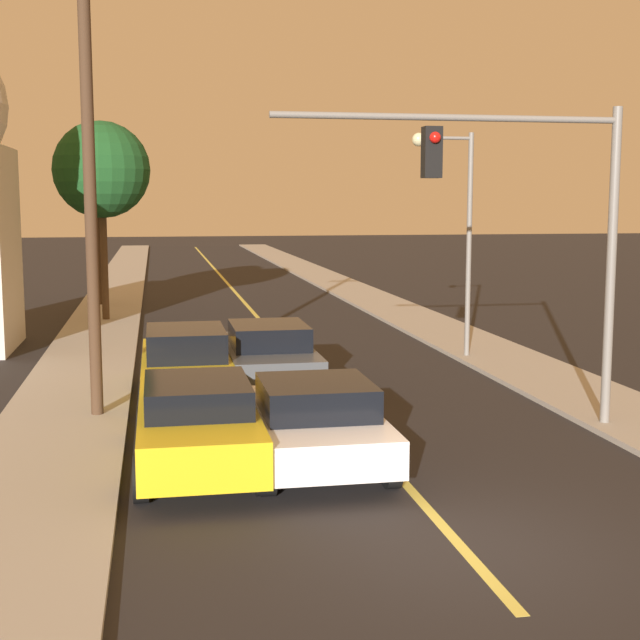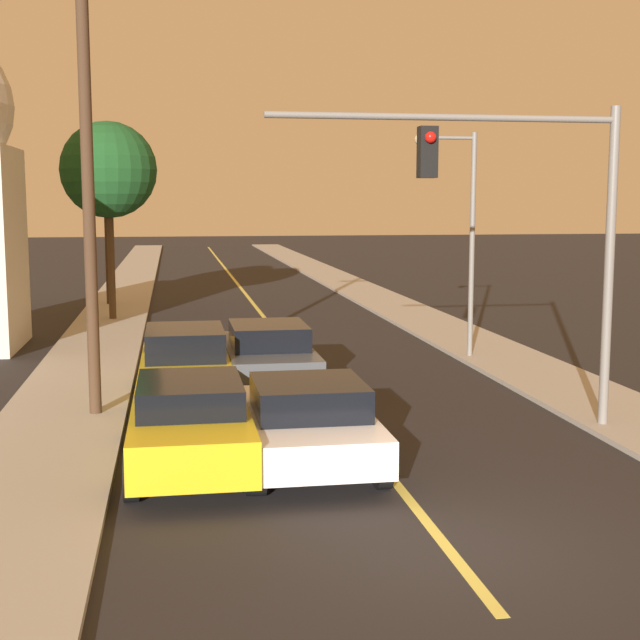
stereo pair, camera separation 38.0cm
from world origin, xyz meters
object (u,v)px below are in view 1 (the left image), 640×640
(car_near_lane_front, at_px, (315,421))
(tree_left_near, at_px, (101,170))
(car_outer_lane_second, at_px, (186,364))
(utility_pole_left, at_px, (90,181))
(car_outer_lane_front, at_px, (197,421))
(tree_left_far, at_px, (98,181))
(car_near_lane_second, at_px, (268,355))
(traffic_signal_mast, at_px, (531,205))
(streetlamp_right, at_px, (454,211))

(car_near_lane_front, bearing_deg, tree_left_near, 103.00)
(car_outer_lane_second, height_order, utility_pole_left, utility_pole_left)
(car_near_lane_front, height_order, car_outer_lane_front, car_outer_lane_front)
(utility_pole_left, relative_size, tree_left_far, 1.40)
(car_near_lane_second, relative_size, traffic_signal_mast, 0.72)
(streetlamp_right, height_order, tree_left_near, tree_left_near)
(car_near_lane_second, relative_size, car_outer_lane_second, 0.93)
(car_outer_lane_front, xyz_separation_m, car_outer_lane_second, (-0.00, 5.09, 0.01))
(traffic_signal_mast, height_order, streetlamp_right, streetlamp_right)
(utility_pole_left, bearing_deg, car_outer_lane_second, 37.80)
(car_outer_lane_front, xyz_separation_m, tree_left_near, (-2.39, 18.33, 4.59))
(car_near_lane_front, bearing_deg, tree_left_far, 101.38)
(streetlamp_right, xyz_separation_m, tree_left_far, (-10.12, 14.33, 1.06))
(car_near_lane_front, height_order, streetlamp_right, streetlamp_right)
(traffic_signal_mast, relative_size, streetlamp_right, 1.09)
(car_near_lane_second, bearing_deg, car_outer_lane_second, -157.91)
(car_outer_lane_second, relative_size, tree_left_far, 0.80)
(tree_left_near, distance_m, tree_left_far, 4.86)
(car_outer_lane_front, bearing_deg, utility_pole_left, 116.05)
(car_near_lane_front, height_order, traffic_signal_mast, traffic_signal_mast)
(car_outer_lane_front, distance_m, streetlamp_right, 11.92)
(utility_pole_left, bearing_deg, streetlamp_right, 29.42)
(car_outer_lane_front, distance_m, tree_left_near, 19.05)
(streetlamp_right, xyz_separation_m, utility_pole_left, (-9.12, -5.14, 0.65))
(car_near_lane_second, distance_m, utility_pole_left, 5.78)
(car_outer_lane_front, height_order, utility_pole_left, utility_pole_left)
(tree_left_near, bearing_deg, utility_pole_left, -87.71)
(car_near_lane_front, bearing_deg, utility_pole_left, 133.47)
(utility_pole_left, bearing_deg, car_near_lane_second, 30.38)
(car_near_lane_front, xyz_separation_m, utility_pole_left, (-3.70, 3.90, 3.94))
(car_near_lane_front, distance_m, tree_left_near, 19.58)
(car_near_lane_second, height_order, car_outer_lane_front, car_near_lane_second)
(car_outer_lane_front, height_order, car_outer_lane_second, car_outer_lane_second)
(car_outer_lane_second, xyz_separation_m, tree_left_far, (-2.81, 18.07, 4.31))
(streetlamp_right, bearing_deg, car_near_lane_second, -151.25)
(car_outer_lane_second, distance_m, utility_pole_left, 4.52)
(car_outer_lane_second, bearing_deg, car_near_lane_second, 22.09)
(car_near_lane_second, height_order, streetlamp_right, streetlamp_right)
(car_near_lane_front, height_order, tree_left_near, tree_left_near)
(car_near_lane_second, relative_size, tree_left_far, 0.74)
(tree_left_near, xyz_separation_m, tree_left_far, (-0.42, 4.84, -0.27))
(tree_left_near, bearing_deg, streetlamp_right, -44.38)
(car_near_lane_second, distance_m, tree_left_near, 13.95)
(car_near_lane_second, bearing_deg, utility_pole_left, -149.62)
(car_near_lane_front, distance_m, streetlamp_right, 11.04)
(car_near_lane_front, bearing_deg, car_outer_lane_second, 109.65)
(utility_pole_left, bearing_deg, car_outer_lane_front, -63.95)
(car_outer_lane_second, bearing_deg, streetlamp_right, 27.10)
(car_outer_lane_front, xyz_separation_m, traffic_signal_mast, (6.16, 1.25, 3.46))
(car_near_lane_front, xyz_separation_m, car_outer_lane_front, (-1.89, 0.21, 0.03))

